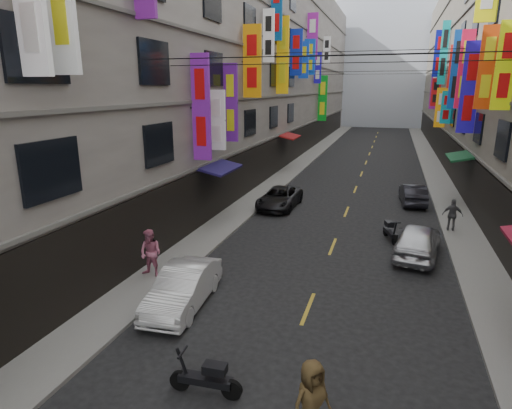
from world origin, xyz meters
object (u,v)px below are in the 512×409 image
Objects in this scene: car_left_mid at (183,287)px; car_left_far at (280,198)px; scooter_far_right at (390,231)px; car_right_far at (413,194)px; scooter_crossing at (207,378)px; car_right_mid at (418,240)px; pedestrian_rfar at (453,215)px; pedestrian_lfar at (151,253)px; pedestrian_crossing at (311,402)px.

car_left_far is at bearing 85.47° from car_left_mid.
car_right_far is (1.25, 7.35, 0.19)m from scooter_far_right.
car_right_far reaches higher than scooter_crossing.
pedestrian_rfar reaches higher than car_right_mid.
car_right_mid is 4.22m from pedestrian_rfar.
scooter_far_right is at bearing 48.97° from car_left_mid.
scooter_far_right is 0.45× the size of car_right_far.
pedestrian_lfar reaches higher than car_right_mid.
car_right_mid is 11.17m from pedestrian_lfar.
car_right_far reaches higher than car_left_far.
scooter_crossing is 0.99× the size of pedestrian_crossing.
pedestrian_lfar is 1.13× the size of pedestrian_rfar.
pedestrian_rfar is 15.74m from pedestrian_crossing.
car_right_far is at bearing -81.93° from car_right_mid.
pedestrian_crossing reaches higher than pedestrian_rfar.
scooter_far_right is at bearing -29.87° from car_left_far.
pedestrian_crossing is at bearing -44.88° from car_left_mid.
scooter_crossing is 11.90m from car_right_mid.
scooter_far_right is 0.95× the size of pedestrian_crossing.
car_right_far is 2.10× the size of pedestrian_crossing.
scooter_far_right is 0.40× the size of car_left_far.
car_left_far is 9.55m from car_right_mid.
car_right_mid is at bearing 67.84° from pedestrian_rfar.
car_right_far is (0.12, 9.09, -0.09)m from car_right_mid.
scooter_far_right is 7.62m from car_left_far.
pedestrian_rfar is (11.53, 9.27, -0.10)m from pedestrian_lfar.
scooter_crossing is 4.47m from car_left_mid.
scooter_far_right is 0.43× the size of car_left_mid.
car_right_mid is 2.34× the size of pedestrian_lfar.
car_right_mid is at bearing -35.22° from car_left_far.
car_left_far is at bearing -50.54° from scooter_far_right.
car_right_mid is (1.14, -1.75, 0.29)m from scooter_far_right.
scooter_far_right is at bearing 75.43° from car_right_far.
pedestrian_lfar reaches higher than pedestrian_crossing.
pedestrian_lfar is (-4.61, 5.28, 0.59)m from scooter_crossing.
pedestrian_lfar reaches higher than scooter_far_right.
pedestrian_rfar is 0.88× the size of pedestrian_crossing.
pedestrian_rfar is (9.40, -1.93, 0.32)m from car_left_far.
scooter_crossing is at bearing 53.40° from scooter_far_right.
pedestrian_crossing is (-4.34, -15.13, -0.01)m from pedestrian_rfar.
car_right_mid is (5.14, 10.73, 0.29)m from scooter_crossing.
car_left_mid is at bearing 30.73° from scooter_crossing.
car_left_far is at bearing 58.90° from pedestrian_crossing.
scooter_crossing is 1.04× the size of scooter_far_right.
pedestrian_rfar reaches higher than car_right_far.
car_left_far is 2.41× the size of pedestrian_crossing.
scooter_crossing and scooter_far_right have the same top height.
car_right_mid is (7.62, 7.01, 0.06)m from car_left_mid.
pedestrian_rfar is (9.40, 10.83, 0.26)m from car_left_mid.
car_right_mid is 11.60m from pedestrian_crossing.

